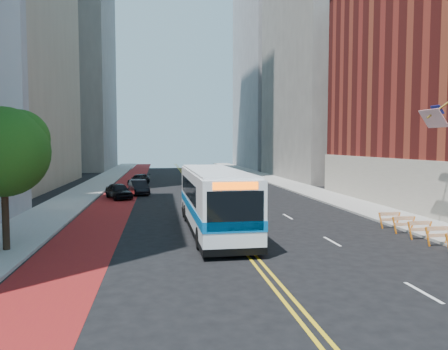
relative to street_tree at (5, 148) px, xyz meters
The scene contains 16 objects.
ground 13.68m from the street_tree, 28.25° to the right, with size 160.00×160.00×0.00m, color black.
sidewalk_left 24.45m from the street_tree, 91.81° to the left, with size 4.00×140.00×0.15m, color gray.
sidewalk_right 33.73m from the street_tree, 45.87° to the left, with size 4.00×140.00×0.15m, color gray.
bus_lane_paint 24.66m from the street_tree, 82.53° to the left, with size 3.60×140.00×0.01m, color maroon.
center_line_inner 26.84m from the street_tree, 65.21° to the left, with size 0.14×140.00×0.01m, color gold.
center_line_outer 26.99m from the street_tree, 64.51° to the left, with size 0.14×140.00×0.01m, color gold.
lane_dashes 36.09m from the street_tree, 63.34° to the left, with size 0.14×98.20×0.01m.
midrise_right_near 56.22m from the street_tree, 50.78° to the left, with size 18.00×26.00×40.00m, color slate.
midrise_right_far 83.25m from the street_tree, 63.91° to the left, with size 20.00×28.00×55.00m, color gray.
midrise_left_far 78.11m from the street_tree, 100.05° to the left, with size 20.00×26.00×65.00m, color slate.
construction_barriers 21.43m from the street_tree, ahead, with size 1.42×10.91×1.00m.
street_tree is the anchor object (origin of this frame).
transit_bus 11.28m from the street_tree, 19.66° to the left, with size 3.12×13.29×3.64m.
car_a 20.93m from the street_tree, 80.77° to the left, with size 1.73×4.30×1.47m, color black.
car_b 24.37m from the street_tree, 77.98° to the left, with size 1.55×4.44×1.46m, color black.
car_c 35.35m from the street_tree, 82.60° to the left, with size 1.78×4.37×1.27m, color black.
Camera 1 is at (-4.14, -15.52, 5.08)m, focal length 35.00 mm.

